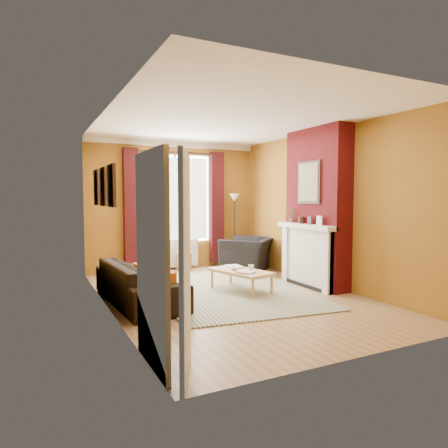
{
  "coord_description": "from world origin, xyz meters",
  "views": [
    {
      "loc": [
        -2.88,
        -5.64,
        1.61
      ],
      "look_at": [
        0.0,
        0.25,
        1.15
      ],
      "focal_mm": 32.0,
      "sensor_mm": 36.0,
      "label": 1
    }
  ],
  "objects_px": {
    "coffee_table": "(241,273)",
    "wicker_stool": "(184,261)",
    "sofa": "(139,282)",
    "floor_lamp": "(234,209)",
    "armchair": "(247,254)"
  },
  "relations": [
    {
      "from": "coffee_table",
      "to": "floor_lamp",
      "type": "height_order",
      "value": "floor_lamp"
    },
    {
      "from": "armchair",
      "to": "wicker_stool",
      "type": "distance_m",
      "value": 1.38
    },
    {
      "from": "wicker_stool",
      "to": "floor_lamp",
      "type": "bearing_deg",
      "value": 0.0
    },
    {
      "from": "coffee_table",
      "to": "wicker_stool",
      "type": "bearing_deg",
      "value": 79.49
    },
    {
      "from": "sofa",
      "to": "floor_lamp",
      "type": "relative_size",
      "value": 1.26
    },
    {
      "from": "sofa",
      "to": "floor_lamp",
      "type": "bearing_deg",
      "value": -55.82
    },
    {
      "from": "armchair",
      "to": "coffee_table",
      "type": "height_order",
      "value": "armchair"
    },
    {
      "from": "armchair",
      "to": "coffee_table",
      "type": "relative_size",
      "value": 0.91
    },
    {
      "from": "sofa",
      "to": "armchair",
      "type": "distance_m",
      "value": 3.13
    },
    {
      "from": "sofa",
      "to": "armchair",
      "type": "bearing_deg",
      "value": -64.74
    },
    {
      "from": "wicker_stool",
      "to": "coffee_table",
      "type": "bearing_deg",
      "value": -85.01
    },
    {
      "from": "coffee_table",
      "to": "wicker_stool",
      "type": "relative_size",
      "value": 2.95
    },
    {
      "from": "sofa",
      "to": "floor_lamp",
      "type": "xyz_separation_m",
      "value": [
        2.74,
        2.13,
        1.01
      ]
    },
    {
      "from": "sofa",
      "to": "wicker_stool",
      "type": "bearing_deg",
      "value": -39.12
    },
    {
      "from": "sofa",
      "to": "armchair",
      "type": "relative_size",
      "value": 1.93
    }
  ]
}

